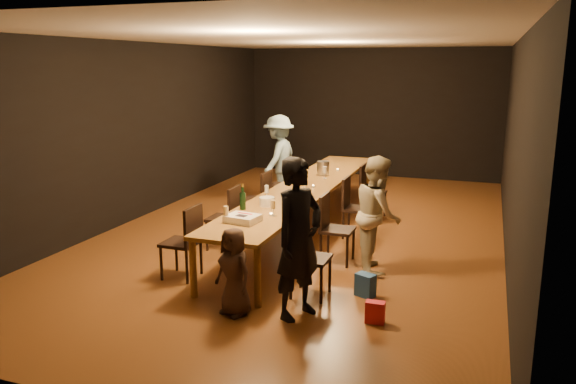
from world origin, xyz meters
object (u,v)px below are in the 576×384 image
(chair_right_2, at_px, (358,208))
(plate_stack, at_px, (267,201))
(woman_birthday, at_px, (299,239))
(birthday_cake, at_px, (243,219))
(chair_right_1, at_px, (338,229))
(table, at_px, (305,189))
(man_blue, at_px, (279,158))
(chair_left_3, at_px, (281,185))
(chair_right_3, at_px, (373,192))
(chair_right_0, at_px, (311,257))
(chair_left_0, at_px, (181,242))
(woman_tan, at_px, (377,214))
(champagne_bottle, at_px, (243,197))
(chair_left_1, at_px, (223,218))
(chair_left_2, at_px, (256,199))
(child, at_px, (234,271))
(ice_bucket, at_px, (323,168))

(chair_right_2, bearing_deg, plate_stack, -34.49)
(woman_birthday, height_order, plate_stack, woman_birthday)
(woman_birthday, bearing_deg, birthday_cake, 77.95)
(chair_right_1, xyz_separation_m, woman_birthday, (0.04, -1.75, 0.39))
(table, bearing_deg, man_blue, 121.71)
(chair_left_3, bearing_deg, man_blue, 24.41)
(chair_right_3, bearing_deg, man_blue, -108.29)
(table, distance_m, chair_right_3, 1.49)
(chair_right_0, xyz_separation_m, chair_left_3, (-1.70, 3.60, 0.00))
(chair_left_3, bearing_deg, chair_left_0, -180.00)
(chair_left_0, relative_size, woman_birthday, 0.54)
(chair_right_0, distance_m, woman_tan, 1.27)
(chair_right_0, bearing_deg, champagne_bottle, -121.77)
(chair_left_0, relative_size, birthday_cake, 2.21)
(chair_right_2, relative_size, chair_left_1, 1.00)
(chair_left_2, xyz_separation_m, plate_stack, (0.75, -1.38, 0.34))
(chair_right_0, bearing_deg, child, -39.77)
(chair_right_0, bearing_deg, chair_left_0, -90.00)
(chair_left_2, distance_m, birthday_cake, 2.39)
(chair_left_0, xyz_separation_m, woman_birthday, (1.74, -0.55, 0.39))
(chair_left_3, bearing_deg, child, -166.02)
(chair_right_3, bearing_deg, chair_left_3, -90.00)
(woman_tan, relative_size, birthday_cake, 3.56)
(table, height_order, chair_right_2, chair_right_2)
(chair_left_2, distance_m, chair_left_3, 1.20)
(woman_tan, relative_size, child, 1.56)
(child, bearing_deg, woman_birthday, 39.38)
(chair_right_2, xyz_separation_m, man_blue, (-2.00, 1.86, 0.37))
(ice_bucket, bearing_deg, chair_right_3, 14.72)
(chair_right_0, relative_size, chair_right_3, 1.00)
(chair_right_1, relative_size, champagne_bottle, 2.69)
(man_blue, bearing_deg, birthday_cake, 18.33)
(chair_right_1, xyz_separation_m, chair_left_3, (-1.70, 2.40, 0.00))
(child, bearing_deg, chair_left_3, 126.75)
(chair_left_1, relative_size, woman_birthday, 0.54)
(table, relative_size, birthday_cake, 14.24)
(woman_birthday, relative_size, woman_tan, 1.14)
(chair_right_1, xyz_separation_m, chair_right_3, (0.00, 2.40, 0.00))
(birthday_cake, relative_size, champagne_bottle, 1.22)
(chair_right_0, distance_m, chair_left_1, 2.08)
(chair_right_3, distance_m, birthday_cake, 3.57)
(chair_right_1, relative_size, chair_left_0, 1.00)
(chair_right_3, bearing_deg, chair_right_0, -0.00)
(chair_left_2, height_order, ice_bucket, ice_bucket)
(chair_right_0, relative_size, plate_stack, 4.44)
(chair_right_1, relative_size, woman_tan, 0.62)
(chair_left_2, bearing_deg, birthday_cake, -160.82)
(chair_right_1, height_order, chair_right_2, same)
(chair_right_0, bearing_deg, man_blue, -154.86)
(table, bearing_deg, ice_bucket, 89.73)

